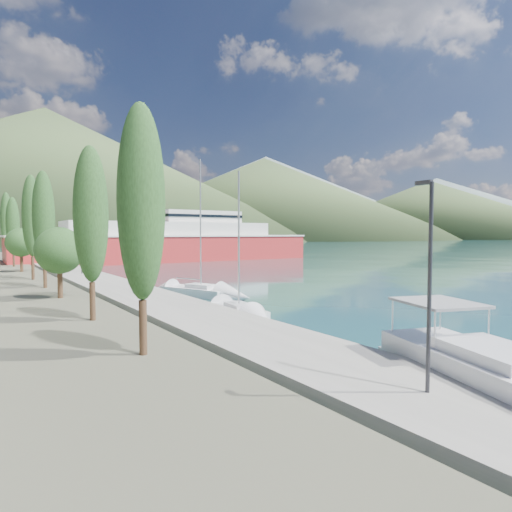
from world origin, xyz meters
TOP-DOWN VIEW (x-y plane):
  - ground at (0.00, 120.00)m, footprint 1400.00×1400.00m
  - quay at (-9.00, 26.00)m, footprint 5.00×88.00m
  - hills_far at (138.59, 618.73)m, footprint 1480.00×900.00m
  - hills_near at (98.04, 372.50)m, footprint 1010.00×520.00m
  - tree_row at (-14.32, 32.03)m, footprint 3.51×65.99m
  - lamp_posts at (-9.00, 14.68)m, footprint 0.15×44.75m
  - sailboat_near at (-5.77, 6.31)m, footprint 2.88×7.22m
  - sailboat_mid at (-2.62, 16.06)m, footprint 5.36×8.96m
  - ferry at (13.83, 63.28)m, footprint 57.40×12.69m

SIDE VIEW (x-z plane):
  - ground at x=0.00m, z-range 0.00..0.00m
  - sailboat_near at x=-5.77m, z-range -4.77..5.33m
  - sailboat_mid at x=-2.62m, z-range -5.98..6.58m
  - quay at x=-9.00m, z-range 0.00..0.80m
  - ferry at x=13.83m, z-range -2.23..9.15m
  - lamp_posts at x=-9.00m, z-range 1.05..7.11m
  - tree_row at x=-14.32m, z-range 0.27..11.61m
  - hills_near at x=98.04m, z-range -8.32..106.68m
  - hills_far at x=138.59m, z-range -12.61..167.39m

